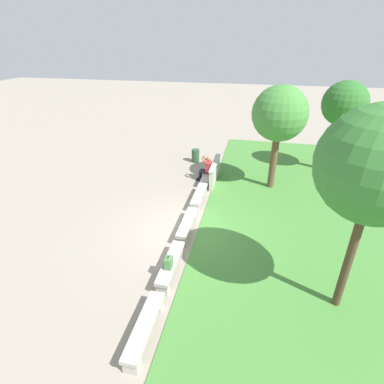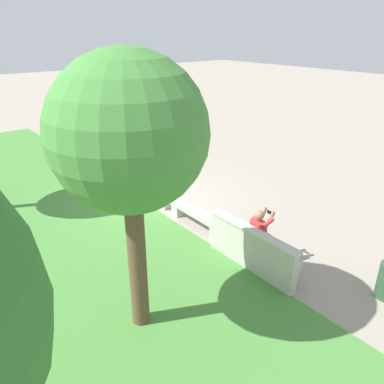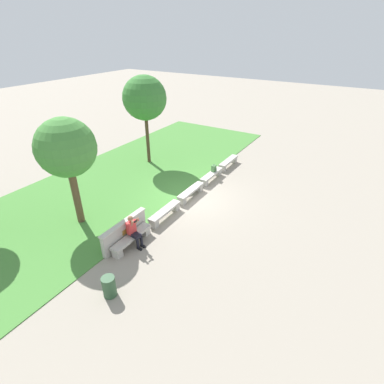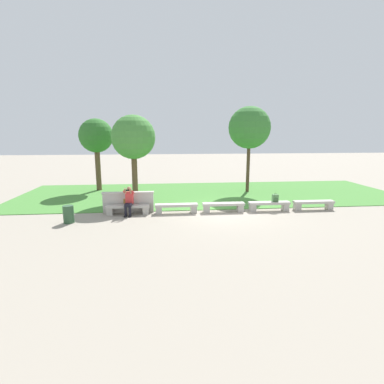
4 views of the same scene
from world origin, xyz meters
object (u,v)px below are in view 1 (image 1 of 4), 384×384
object	(u,v)px
bench_far	(171,265)
person_photographer	(206,167)
backpack	(168,263)
bench_near	(199,196)
trash_bin	(195,156)
bench_mid	(187,224)
tree_behind_wall	(344,105)
tree_right_background	(378,166)
bench_end	(145,327)
bench_main	(208,175)
tree_left_background	(280,115)

from	to	relation	value
bench_far	person_photographer	bearing A→B (deg)	-179.35
person_photographer	backpack	xyz separation A→B (m)	(7.06, 0.10, -0.11)
bench_near	person_photographer	bearing A→B (deg)	-178.00
trash_bin	bench_mid	bearing A→B (deg)	9.19
bench_mid	trash_bin	xyz separation A→B (m)	(-6.91, -1.12, 0.07)
person_photographer	tree_behind_wall	distance (m)	7.43
tree_right_background	trash_bin	bearing A→B (deg)	-148.21
bench_end	backpack	size ratio (longest dim) A/B	4.72
bench_main	person_photographer	bearing A→B (deg)	-44.62
bench_near	bench_end	size ratio (longest dim) A/B	1.00
bench_far	tree_behind_wall	world-z (taller)	tree_behind_wall
bench_main	trash_bin	distance (m)	2.61
person_photographer	trash_bin	xyz separation A→B (m)	(-2.43, -1.04, -0.36)
bench_mid	person_photographer	bearing A→B (deg)	-179.02
bench_mid	tree_left_background	size ratio (longest dim) A/B	0.43
tree_right_background	person_photographer	bearing A→B (deg)	-145.54
bench_main	person_photographer	world-z (taller)	person_photographer
bench_near	bench_far	xyz separation A→B (m)	(4.56, 0.00, 0.00)
person_photographer	bench_far	bearing A→B (deg)	0.65
bench_end	backpack	world-z (taller)	backpack
bench_near	bench_far	size ratio (longest dim) A/B	1.00
bench_far	backpack	distance (m)	0.44
bench_near	backpack	world-z (taller)	backpack
person_photographer	tree_left_background	distance (m)	4.20
tree_right_background	trash_bin	distance (m)	11.70
bench_main	bench_far	distance (m)	6.84
backpack	tree_behind_wall	world-z (taller)	tree_behind_wall
person_photographer	bench_main	bearing A→B (deg)	135.38
bench_main	bench_end	xyz separation A→B (m)	(9.12, 0.00, 0.00)
bench_near	tree_left_background	bearing A→B (deg)	125.31
bench_far	backpack	xyz separation A→B (m)	(0.30, 0.02, 0.32)
bench_near	bench_mid	size ratio (longest dim) A/B	1.00
tree_behind_wall	tree_left_background	xyz separation A→B (m)	(2.66, -3.18, -0.03)
backpack	tree_behind_wall	distance (m)	11.91
bench_main	tree_left_background	xyz separation A→B (m)	(0.09, 3.09, 3.19)
bench_end	person_photographer	distance (m)	9.05
backpack	tree_left_background	distance (m)	8.21
bench_far	person_photographer	size ratio (longest dim) A/B	1.53
bench_main	bench_mid	world-z (taller)	same
bench_mid	trash_bin	bearing A→B (deg)	-170.81
tree_left_background	tree_right_background	xyz separation A→B (m)	(6.99, 1.64, 0.57)
tree_behind_wall	trash_bin	distance (m)	8.04
bench_mid	trash_bin	size ratio (longest dim) A/B	2.70
bench_far	bench_main	bearing A→B (deg)	180.00
bench_mid	person_photographer	world-z (taller)	person_photographer
bench_mid	bench_main	bearing A→B (deg)	180.00
bench_near	person_photographer	size ratio (longest dim) A/B	1.53
bench_far	tree_behind_wall	size ratio (longest dim) A/B	0.43
bench_main	bench_mid	bearing A→B (deg)	0.00
bench_near	backpack	xyz separation A→B (m)	(4.86, 0.02, 0.32)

